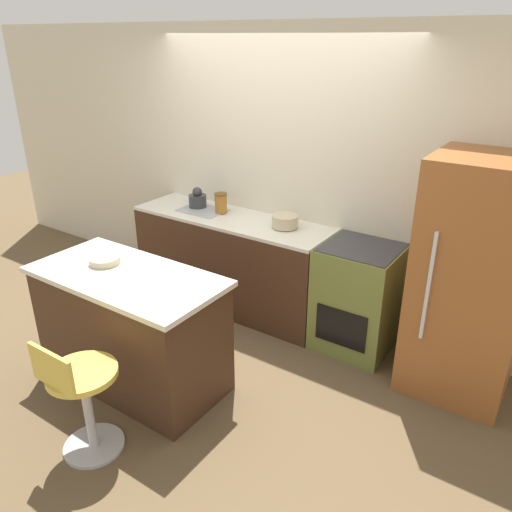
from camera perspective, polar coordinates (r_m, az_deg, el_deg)
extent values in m
plane|color=brown|center=(4.70, -2.03, -7.93)|extent=(14.00, 14.00, 0.00)
cube|color=beige|center=(4.68, 2.41, 9.29)|extent=(8.00, 0.06, 2.60)
cube|color=#422819|center=(4.87, -2.75, -0.81)|extent=(1.98, 0.59, 0.89)
cube|color=silver|center=(4.70, -2.86, 4.28)|extent=(1.98, 0.59, 0.03)
cube|color=#9EA3A8|center=(4.90, -6.13, 5.24)|extent=(0.44, 0.32, 0.01)
cube|color=#422819|center=(3.91, -13.97, -8.32)|extent=(1.40, 0.68, 0.88)
cube|color=silver|center=(3.69, -14.66, -2.27)|extent=(1.46, 0.73, 0.04)
cube|color=olive|center=(4.29, 11.50, -4.73)|extent=(0.62, 0.59, 0.92)
cube|color=black|center=(4.11, 9.65, -8.11)|extent=(0.44, 0.01, 0.32)
cube|color=#333338|center=(4.09, 12.03, 0.98)|extent=(0.59, 0.56, 0.01)
cube|color=#995628|center=(3.85, 23.41, -2.60)|extent=(0.74, 0.70, 1.77)
cube|color=silver|center=(3.55, 19.11, -3.40)|extent=(0.02, 0.02, 0.80)
cylinder|color=#B7B7BC|center=(3.66, -17.99, -19.88)|extent=(0.39, 0.39, 0.02)
cylinder|color=#B7B7BC|center=(3.49, -18.57, -16.62)|extent=(0.06, 0.06, 0.57)
cylinder|color=gold|center=(3.30, -19.27, -12.57)|extent=(0.43, 0.43, 0.04)
cube|color=gold|center=(3.14, -22.31, -11.95)|extent=(0.37, 0.02, 0.24)
cylinder|color=#333338|center=(4.97, -6.69, 6.27)|extent=(0.17, 0.17, 0.12)
sphere|color=#333338|center=(4.94, -6.74, 7.28)|extent=(0.10, 0.10, 0.10)
cylinder|color=#C1B28E|center=(4.41, 3.35, 4.01)|extent=(0.23, 0.23, 0.11)
cylinder|color=#9E6623|center=(4.79, -4.03, 5.99)|extent=(0.12, 0.12, 0.17)
cylinder|color=brown|center=(4.76, -4.06, 7.06)|extent=(0.12, 0.12, 0.02)
cylinder|color=#C1B28E|center=(3.89, -16.91, -0.45)|extent=(0.23, 0.23, 0.05)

